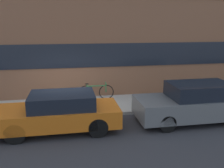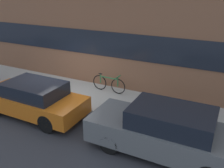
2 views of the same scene
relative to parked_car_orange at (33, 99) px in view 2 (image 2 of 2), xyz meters
name	(u,v)px [view 2 (image 2 of 2)]	position (x,y,z in m)	size (l,w,h in m)	color
ground_plane	(59,105)	(0.27, 1.05, -0.66)	(56.00, 56.00, 0.00)	#333338
sidewalk_strip	(76,92)	(0.27, 2.28, -0.60)	(28.00, 2.46, 0.12)	#B2AFA8
parked_car_orange	(33,99)	(0.00, 0.00, 0.00)	(4.07, 1.63, 1.30)	#D16619
parked_car_grey	(166,131)	(4.94, 0.00, 0.05)	(4.34, 1.67, 1.44)	slate
bicycle	(109,83)	(1.59, 2.92, -0.15)	(1.62, 0.44, 0.78)	black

